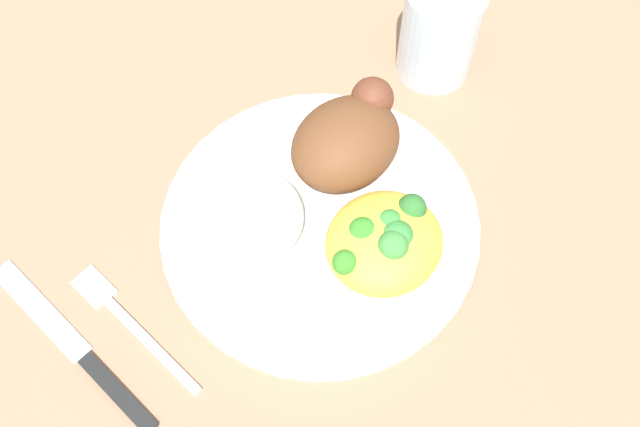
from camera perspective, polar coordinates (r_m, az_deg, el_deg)
The scene contains 8 objects.
ground_plane at distance 0.60m, azimuth 0.00°, elevation -1.30°, with size 2.00×2.00×0.00m, color #9C7255.
plate at distance 0.59m, azimuth 0.00°, elevation -0.87°, with size 0.26×0.26×0.02m.
roasted_chicken at distance 0.59m, azimuth 2.25°, elevation 5.93°, with size 0.11×0.08×0.06m.
rice_pile at distance 0.57m, azimuth -5.85°, elevation -0.20°, with size 0.09×0.09×0.04m, color white.
mac_cheese_with_broccoli at distance 0.55m, azimuth 5.16°, elevation -2.19°, with size 0.09×0.09×0.05m.
fork at distance 0.59m, azimuth -14.95°, elevation -8.39°, with size 0.03×0.14×0.01m.
knife at distance 0.59m, azimuth -18.29°, elevation -10.78°, with size 0.03×0.19×0.01m.
water_glass at distance 0.67m, azimuth 9.51°, elevation 14.11°, with size 0.07×0.07×0.09m, color silver.
Camera 1 is at (-0.19, -0.20, 0.53)m, focal length 40.19 mm.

